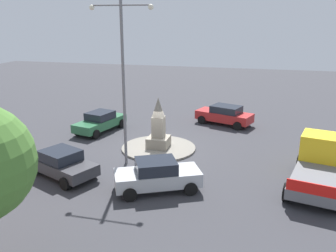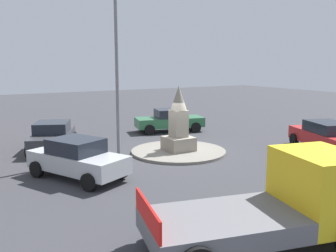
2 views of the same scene
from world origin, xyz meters
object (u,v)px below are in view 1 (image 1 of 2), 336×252
at_px(car_green_passing, 100,121).
at_px(truck_yellow_approaching, 321,163).
at_px(monument, 158,128).
at_px(car_silver_parked_left, 157,175).
at_px(car_dark_grey_parked_right, 61,163).
at_px(car_red_far_side, 225,115).
at_px(streetlamp, 123,70).

bearing_deg(car_green_passing, truck_yellow_approaching, -20.02).
xyz_separation_m(monument, car_green_passing, (-5.14, 2.52, -0.65)).
bearing_deg(car_silver_parked_left, car_green_passing, 129.54).
bearing_deg(car_dark_grey_parked_right, truck_yellow_approaching, 11.08).
height_order(monument, car_silver_parked_left, monument).
bearing_deg(car_red_far_side, car_green_passing, -154.91).
relative_size(streetlamp, car_green_passing, 1.94).
relative_size(car_red_far_side, truck_yellow_approaching, 0.80).
bearing_deg(car_green_passing, car_dark_grey_parked_right, -80.13).
bearing_deg(monument, car_green_passing, 153.84).
distance_m(monument, car_silver_parked_left, 5.75).
bearing_deg(car_silver_parked_left, monument, 105.21).
relative_size(monument, car_dark_grey_parked_right, 0.72).
height_order(car_red_far_side, car_dark_grey_parked_right, car_red_far_side).
height_order(streetlamp, car_silver_parked_left, streetlamp).
relative_size(streetlamp, truck_yellow_approaching, 1.55).
relative_size(monument, streetlamp, 0.36).
relative_size(car_red_far_side, car_green_passing, 1.00).
bearing_deg(car_silver_parked_left, car_red_far_side, 80.77).
xyz_separation_m(car_dark_grey_parked_right, car_silver_parked_left, (5.29, -0.30, 0.05)).
xyz_separation_m(car_silver_parked_left, truck_yellow_approaching, (7.65, 2.84, 0.25)).
bearing_deg(monument, streetlamp, -113.18).
height_order(car_red_far_side, truck_yellow_approaching, truck_yellow_approaching).
height_order(car_silver_parked_left, car_green_passing, car_silver_parked_left).
height_order(streetlamp, car_red_far_side, streetlamp).
distance_m(car_red_far_side, car_silver_parked_left, 12.23).
bearing_deg(car_silver_parked_left, car_dark_grey_parked_right, 176.72).
xyz_separation_m(car_dark_grey_parked_right, car_green_passing, (-1.35, 7.74, 0.00)).
bearing_deg(car_red_far_side, car_dark_grey_parked_right, -121.65).
bearing_deg(monument, car_silver_parked_left, -74.79).
height_order(car_silver_parked_left, truck_yellow_approaching, truck_yellow_approaching).
relative_size(car_red_far_side, car_dark_grey_parked_right, 1.03).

